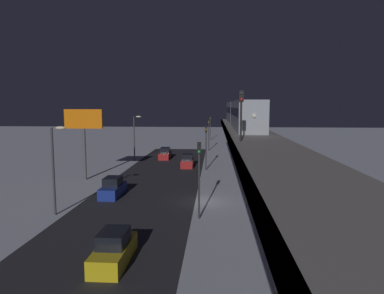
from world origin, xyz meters
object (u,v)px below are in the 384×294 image
Objects in this scene: traffic_light_mid at (206,141)px; sedan_yellow at (114,250)px; sedan_blue at (113,188)px; sedan_red_2 at (188,161)px; subway_train at (240,113)px; rail_signal at (241,107)px; traffic_light_near at (199,169)px; commercial_billboard at (84,126)px; traffic_light_distant at (210,125)px; traffic_light_far at (209,131)px; sedan_red at (165,154)px.

sedan_yellow is at bearing 81.32° from traffic_light_mid.
traffic_light_mid reaches higher than sedan_blue.
subway_train is at bearing -5.06° from sedan_red_2.
traffic_light_near is at bearing -5.34° from rail_signal.
traffic_light_mid is 17.17m from commercial_billboard.
traffic_light_mid is 1.00× the size of traffic_light_distant.
sedan_red_2 is 20.13m from traffic_light_far.
traffic_light_near is (-7.50, 32.90, 3.41)m from sedan_red.
commercial_billboard is (10.42, -23.08, 6.03)m from sedan_yellow.
subway_train is at bearing -154.42° from commercial_billboard.
sedan_red_2 is 5.19m from traffic_light_mid.
rail_signal is 0.62× the size of traffic_light_far.
traffic_light_far is at bearing -90.00° from traffic_light_mid.
subway_train is 5.76× the size of traffic_light_mid.
traffic_light_distant is (5.02, -42.61, -4.10)m from subway_train.
sedan_red_2 is 25.31m from traffic_light_near.
sedan_blue is at bearing -36.53° from traffic_light_near.
sedan_red_2 is 0.72× the size of traffic_light_mid.
sedan_red is at bearing -77.16° from traffic_light_near.
subway_train is 5.76× the size of traffic_light_near.
traffic_light_distant is (3.32, -67.13, -5.05)m from rail_signal.
traffic_light_mid is (-7.50, 10.63, 3.41)m from sedan_red.
traffic_light_distant is at bearing -83.29° from subway_train.
rail_signal is at bearing 94.23° from traffic_light_far.
sedan_red is 9.22m from sedan_red_2.
traffic_light_far is at bearing 90.00° from traffic_light_distant.
rail_signal is (1.70, 24.52, 0.95)m from subway_train.
traffic_light_distant is at bearing 86.43° from sedan_yellow.
subway_train is 7.80× the size of sedan_red.
sedan_blue is 0.73× the size of traffic_light_far.
sedan_red is at bearing -112.57° from commercial_billboard.
traffic_light_distant reaches higher than sedan_yellow.
traffic_light_mid reaches higher than sedan_red_2.
traffic_light_mid is at bearing 21.15° from subway_train.
traffic_light_mid is 22.27m from traffic_light_far.
traffic_light_mid is at bearing -81.65° from rail_signal.
sedan_blue is at bearing 50.43° from subway_train.
traffic_light_far is (0.00, -44.55, 0.00)m from traffic_light_near.
rail_signal reaches higher than sedan_yellow.
sedan_blue is at bearing -29.71° from rail_signal.
subway_train is at bearing 96.71° from traffic_light_distant.
sedan_red is 14.27m from traffic_light_far.
rail_signal is at bearing 92.83° from traffic_light_distant.
traffic_light_near is (-2.90, 24.91, 3.40)m from sedan_red_2.
sedan_yellow is 26.03m from commercial_billboard.
sedan_yellow is at bearing 61.07° from traffic_light_near.
sedan_yellow is 0.75× the size of traffic_light_mid.
commercial_billboard reaches higher than sedan_blue.
commercial_billboard is at bearing 63.23° from traffic_light_far.
traffic_light_near is 66.82m from traffic_light_distant.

